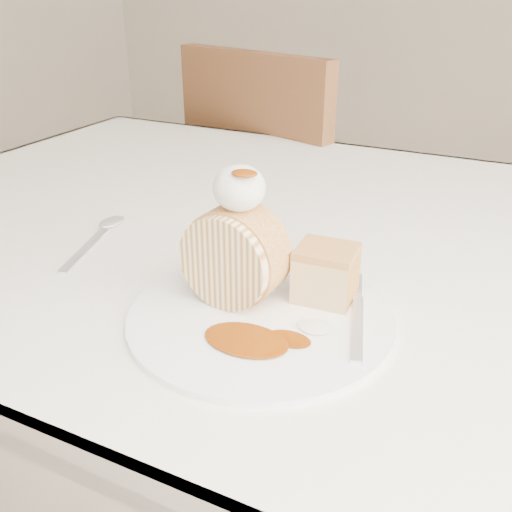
% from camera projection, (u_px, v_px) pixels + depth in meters
% --- Properties ---
extents(table, '(1.40, 0.90, 0.75)m').
position_uv_depth(table, '(318.00, 289.00, 0.81)').
color(table, white).
rests_on(table, ground).
extents(chair_far, '(0.54, 0.54, 0.92)m').
position_uv_depth(chair_far, '(282.00, 209.00, 1.47)').
color(chair_far, brown).
rests_on(chair_far, ground).
extents(plate, '(0.28, 0.28, 0.01)m').
position_uv_depth(plate, '(261.00, 316.00, 0.57)').
color(plate, white).
rests_on(plate, table).
extents(roulade_slice, '(0.10, 0.06, 0.10)m').
position_uv_depth(roulade_slice, '(234.00, 256.00, 0.57)').
color(roulade_slice, beige).
rests_on(roulade_slice, plate).
extents(cake_chunk, '(0.06, 0.06, 0.05)m').
position_uv_depth(cake_chunk, '(326.00, 276.00, 0.59)').
color(cake_chunk, tan).
rests_on(cake_chunk, plate).
extents(whipped_cream, '(0.05, 0.05, 0.05)m').
position_uv_depth(whipped_cream, '(239.00, 188.00, 0.54)').
color(whipped_cream, white).
rests_on(whipped_cream, roulade_slice).
extents(caramel_drizzle, '(0.03, 0.02, 0.01)m').
position_uv_depth(caramel_drizzle, '(244.00, 167.00, 0.52)').
color(caramel_drizzle, '#6D2C04').
rests_on(caramel_drizzle, whipped_cream).
extents(caramel_pool, '(0.09, 0.06, 0.00)m').
position_uv_depth(caramel_pool, '(246.00, 340.00, 0.53)').
color(caramel_pool, '#6D2C04').
rests_on(caramel_pool, plate).
extents(fork, '(0.06, 0.16, 0.00)m').
position_uv_depth(fork, '(357.00, 327.00, 0.54)').
color(fork, silver).
rests_on(fork, plate).
extents(spoon, '(0.07, 0.16, 0.00)m').
position_uv_depth(spoon, '(86.00, 250.00, 0.71)').
color(spoon, silver).
rests_on(spoon, table).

